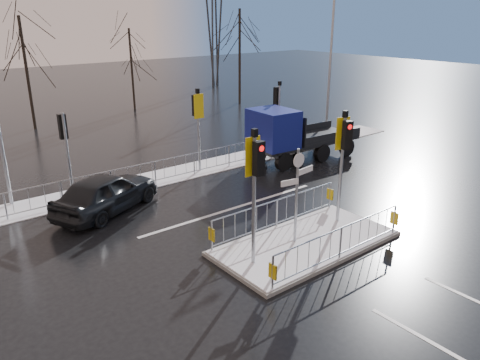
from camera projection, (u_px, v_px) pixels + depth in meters
ground at (305, 245)px, 15.02m from camera, size 120.00×120.00×0.00m
snow_verge at (169, 176)px, 21.35m from camera, size 30.00×2.00×0.04m
lane_markings at (313, 249)px, 14.77m from camera, size 8.00×11.38×0.01m
traffic_island at (306, 234)px, 14.89m from camera, size 6.00×3.04×4.15m
far_kerb_fixtures at (179, 156)px, 20.81m from camera, size 18.00×0.65×3.83m
car_far_lane at (106, 192)px, 17.32m from camera, size 4.78×3.47×1.51m
flatbed_truck at (286, 134)px, 22.82m from camera, size 6.02×2.46×2.74m
tree_far_a at (24, 51)px, 28.42m from camera, size 3.75×3.75×7.08m
tree_far_b at (131, 53)px, 34.80m from camera, size 3.25×3.25×6.14m
tree_far_c at (240, 38)px, 36.96m from camera, size 4.00×4.00×7.55m
street_lamp_right at (331, 63)px, 26.00m from camera, size 1.25×0.18×8.00m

